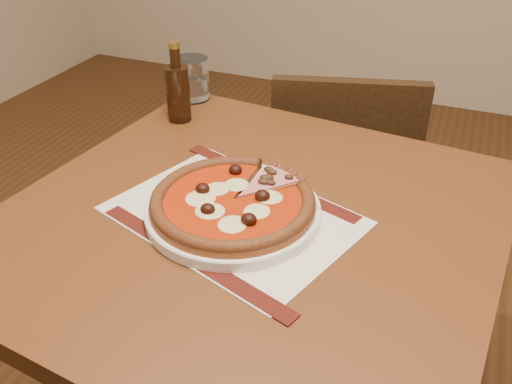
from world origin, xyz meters
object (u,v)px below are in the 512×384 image
pizza (233,201)px  bottle (178,91)px  table (252,259)px  chair_far (340,183)px  plate (233,211)px  water_glass (192,79)px

pizza → bottle: (-0.27, 0.30, 0.04)m
table → pizza: 0.14m
table → chair_far: chair_far is taller
plate → table: bearing=39.0°
pizza → water_glass: bearing=125.2°
plate → pizza: bearing=-113.2°
water_glass → bottle: (0.03, -0.12, 0.02)m
plate → chair_far: bearing=86.2°
water_glass → bottle: size_ratio=0.57×
table → bottle: (-0.29, 0.28, 0.17)m
bottle → plate: bearing=-48.4°
water_glass → table: bearing=-51.1°
chair_far → pizza: pizza is taller
chair_far → plate: (-0.04, -0.63, 0.30)m
chair_far → plate: 0.70m
table → bottle: 0.44m
plate → bottle: (-0.27, 0.30, 0.06)m
table → bottle: size_ratio=4.96×
table → water_glass: size_ratio=8.77×
chair_far → bottle: bearing=32.2°
table → water_glass: (-0.32, 0.40, 0.15)m
pizza → chair_far: bearing=86.1°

